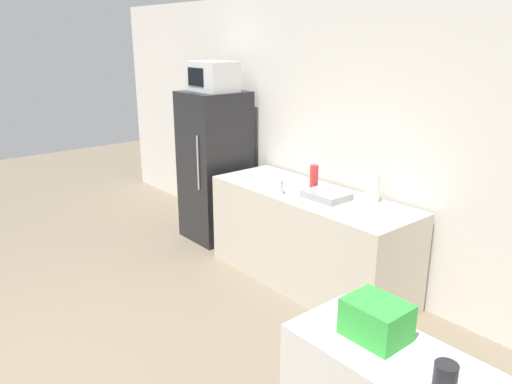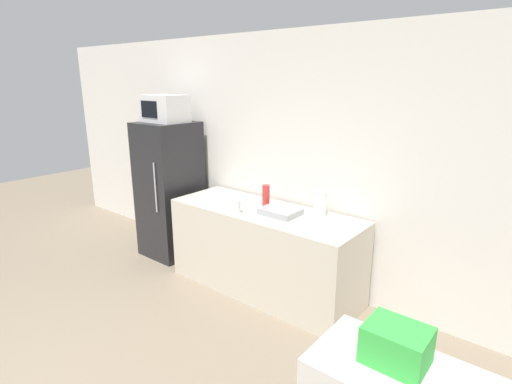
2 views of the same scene
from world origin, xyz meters
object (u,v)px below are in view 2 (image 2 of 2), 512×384
basket (396,345)px  paper_towel_roll (320,203)px  microwave (165,109)px  bottle_tall (266,196)px  refrigerator (170,190)px  bottle_short (236,206)px

basket → paper_towel_roll: basket is taller
microwave → bottle_tall: size_ratio=2.24×
refrigerator → microwave: size_ratio=3.22×
microwave → paper_towel_roll: bearing=5.6°
paper_towel_roll → microwave: bearing=-174.4°
refrigerator → bottle_short: (1.32, -0.25, 0.12)m
bottle_short → basket: basket is taller
basket → paper_towel_roll: 2.24m
bottle_tall → basket: 2.56m
bottle_tall → bottle_short: bearing=-106.8°
bottle_tall → refrigerator: bearing=-176.3°
refrigerator → bottle_short: 1.35m
refrigerator → bottle_tall: 1.43m
paper_towel_roll → refrigerator: bearing=-174.4°
microwave → bottle_short: (1.32, -0.24, -0.86)m
bottle_tall → basket: bearing=-40.5°
bottle_tall → bottle_short: 0.36m
refrigerator → bottle_short: bearing=-10.5°
refrigerator → microwave: microwave is taller
microwave → paper_towel_roll: (1.99, 0.20, -0.80)m
refrigerator → microwave: (-0.00, -0.00, 0.98)m
microwave → basket: size_ratio=2.08×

